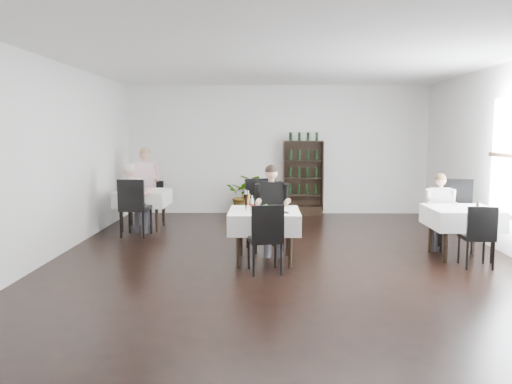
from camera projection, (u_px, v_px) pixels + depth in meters
The scene contains 23 objects.
room_shell at pixel (285, 161), 7.22m from camera, with size 9.00×9.00×9.00m.
wine_shelf at pixel (303, 178), 11.57m from camera, with size 0.90×0.28×1.75m.
main_table at pixel (264, 220), 7.33m from camera, with size 1.03×1.03×0.77m.
left_table at pixel (143, 198), 9.85m from camera, with size 0.98×0.98×0.77m.
right_table at pixel (461, 218), 7.57m from camera, with size 0.98×0.98×0.77m.
potted_tree at pixel (246, 195), 11.52m from camera, with size 0.85×0.74×0.95m, color #275A1F.
main_chair_far at pixel (263, 209), 8.16m from camera, with size 0.67×0.67×1.15m.
main_chair_near at pixel (266, 234), 6.70m from camera, with size 0.51×0.52×0.96m.
left_chair_far at pixel (153, 199), 10.49m from camera, with size 0.46×0.46×0.89m.
left_chair_near at pixel (134, 204), 9.08m from camera, with size 0.54×0.54×1.07m.
right_chair_far at pixel (456, 210), 8.13m from camera, with size 0.64×0.65×1.15m.
right_chair_near at pixel (479, 233), 6.98m from camera, with size 0.43×0.43×0.89m.
diner_main at pixel (272, 202), 7.84m from camera, with size 0.55×0.56×1.41m.
diner_left_far at pixel (145, 179), 10.47m from camera, with size 0.62×0.63×1.60m.
diner_left_near at pixel (132, 194), 9.21m from camera, with size 0.58×0.62×1.33m.
diner_right_far at pixel (440, 205), 8.17m from camera, with size 0.51×0.53×1.24m.
plate_far at pixel (263, 208), 7.47m from camera, with size 0.24×0.24×0.07m.
plate_near at pixel (262, 211), 7.12m from camera, with size 0.32×0.32×0.09m.
pilsner_dark at pixel (246, 203), 7.21m from camera, with size 0.07×0.07×0.31m.
pilsner_lager at pixel (248, 201), 7.44m from camera, with size 0.07×0.07×0.28m.
coke_bottle at pixel (252, 205), 7.29m from camera, with size 0.06×0.06×0.22m.
napkin_cutlery at pixel (282, 212), 7.08m from camera, with size 0.21×0.20×0.02m.
pepper_mill at pixel (478, 205), 7.50m from camera, with size 0.04×0.04×0.11m, color black.
Camera 1 is at (-0.30, -7.23, 1.90)m, focal length 35.00 mm.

